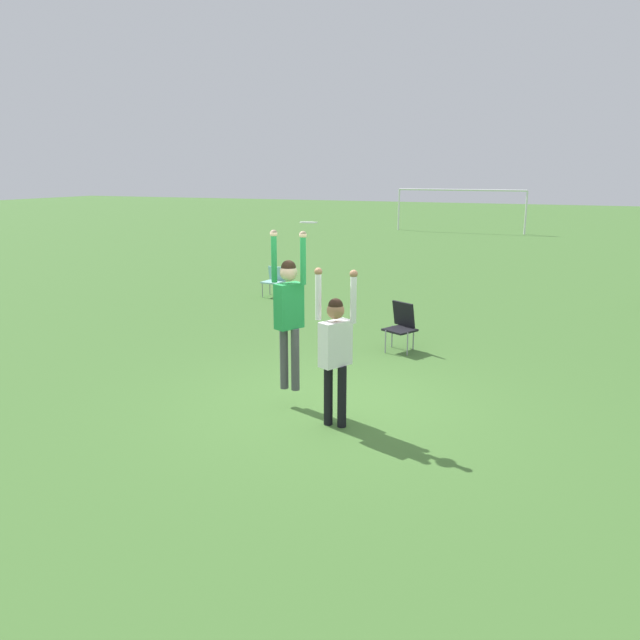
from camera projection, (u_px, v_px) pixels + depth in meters
The scene contains 7 objects.
ground_plane at pixel (332, 405), 9.07m from camera, with size 120.00×120.00×0.00m, color #477533.
person_jumping at pixel (289, 306), 8.72m from camera, with size 0.55×0.44×2.28m.
person_defending at pixel (335, 345), 8.09m from camera, with size 0.59×0.48×2.12m.
frisbee at pixel (309, 222), 8.15m from camera, with size 0.24×0.24×0.03m.
camping_chair_2 at pixel (402, 323), 11.76m from camera, with size 0.67×0.73×0.91m.
camping_chair_3 at pixel (275, 279), 16.89m from camera, with size 0.55×0.59×0.79m.
soccer_goal at pixel (461, 198), 34.36m from camera, with size 7.10×0.10×2.35m.
Camera 1 is at (3.18, -7.91, 3.32)m, focal length 35.00 mm.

